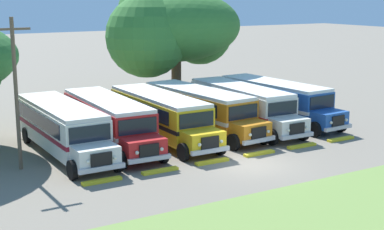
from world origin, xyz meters
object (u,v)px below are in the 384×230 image
(parked_bus_slot_3, at_px, (200,108))
(parked_bus_slot_5, at_px, (276,99))
(parked_bus_slot_0, at_px, (62,126))
(parked_bus_slot_1, at_px, (109,120))
(broad_shade_tree, at_px, (170,26))
(utility_pole, at_px, (16,90))
(parked_bus_slot_2, at_px, (161,114))
(parked_bus_slot_4, at_px, (242,104))

(parked_bus_slot_3, relative_size, parked_bus_slot_5, 1.00)
(parked_bus_slot_0, bearing_deg, parked_bus_slot_3, 92.12)
(parked_bus_slot_0, distance_m, parked_bus_slot_5, 15.82)
(parked_bus_slot_0, height_order, parked_bus_slot_5, same)
(parked_bus_slot_1, xyz_separation_m, broad_shade_tree, (10.20, 11.06, 4.78))
(parked_bus_slot_0, xyz_separation_m, utility_pole, (-2.89, -1.83, 2.59))
(parked_bus_slot_5, xyz_separation_m, utility_pole, (-18.71, -2.22, 2.59))
(parked_bus_slot_2, xyz_separation_m, parked_bus_slot_5, (9.50, 0.39, 0.00))
(parked_bus_slot_2, xyz_separation_m, utility_pole, (-9.21, -1.83, 2.59))
(parked_bus_slot_3, distance_m, broad_shade_tree, 12.47)
(parked_bus_slot_0, xyz_separation_m, broad_shade_tree, (13.15, 11.33, 4.78))
(utility_pole, bearing_deg, parked_bus_slot_5, 6.76)
(parked_bus_slot_2, relative_size, broad_shade_tree, 0.87)
(parked_bus_slot_4, relative_size, parked_bus_slot_5, 0.99)
(parked_bus_slot_1, xyz_separation_m, parked_bus_slot_5, (12.86, 0.11, 0.00))
(parked_bus_slot_0, bearing_deg, broad_shade_tree, 130.34)
(parked_bus_slot_0, relative_size, parked_bus_slot_3, 0.99)
(parked_bus_slot_2, bearing_deg, parked_bus_slot_3, 97.66)
(broad_shade_tree, bearing_deg, utility_pole, -140.64)
(parked_bus_slot_0, distance_m, broad_shade_tree, 18.01)
(parked_bus_slot_0, bearing_deg, utility_pole, -58.10)
(parked_bus_slot_5, distance_m, utility_pole, 19.02)
(utility_pole, bearing_deg, parked_bus_slot_3, 10.30)
(parked_bus_slot_2, distance_m, parked_bus_slot_3, 3.18)
(parked_bus_slot_5, relative_size, utility_pole, 1.39)
(parked_bus_slot_0, relative_size, parked_bus_slot_5, 0.99)
(parked_bus_slot_3, bearing_deg, utility_pole, -84.41)
(parked_bus_slot_3, height_order, parked_bus_slot_4, same)
(parked_bus_slot_0, xyz_separation_m, parked_bus_slot_1, (2.95, 0.28, 0.00))
(broad_shade_tree, xyz_separation_m, utility_pole, (-16.05, -13.16, -2.19))
(parked_bus_slot_1, relative_size, utility_pole, 1.39)
(parked_bus_slot_4, bearing_deg, broad_shade_tree, 178.49)
(parked_bus_slot_1, relative_size, parked_bus_slot_5, 1.00)
(parked_bus_slot_0, height_order, parked_bus_slot_3, same)
(parked_bus_slot_5, distance_m, broad_shade_tree, 12.23)
(parked_bus_slot_1, relative_size, parked_bus_slot_3, 0.99)
(parked_bus_slot_1, distance_m, utility_pole, 6.73)
(parked_bus_slot_5, xyz_separation_m, broad_shade_tree, (-2.66, 10.94, 4.78))
(parked_bus_slot_5, bearing_deg, parked_bus_slot_3, -94.13)
(parked_bus_slot_2, xyz_separation_m, parked_bus_slot_4, (6.34, 0.11, 0.00))
(parked_bus_slot_4, bearing_deg, parked_bus_slot_3, -94.53)
(parked_bus_slot_3, distance_m, parked_bus_slot_5, 6.35)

